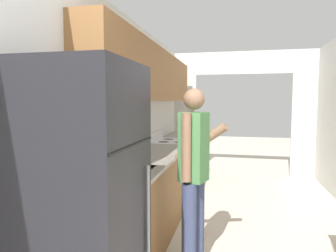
% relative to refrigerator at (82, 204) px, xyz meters
% --- Properties ---
extents(wall_left, '(0.38, 7.70, 2.50)m').
position_rel_refrigerator_xyz_m(wall_left, '(-0.29, 1.74, 0.63)').
color(wall_left, silver).
rests_on(wall_left, ground_plane).
extents(wall_far_with_doorway, '(3.19, 0.06, 2.50)m').
position_rel_refrigerator_xyz_m(wall_far_with_doorway, '(1.06, 4.61, 0.59)').
color(wall_far_with_doorway, silver).
rests_on(wall_far_with_doorway, ground_plane).
extents(counter_left, '(0.62, 3.87, 0.88)m').
position_rel_refrigerator_xyz_m(counter_left, '(-0.04, 2.15, -0.43)').
color(counter_left, brown).
rests_on(counter_left, ground_plane).
extents(refrigerator, '(0.70, 0.74, 1.74)m').
position_rel_refrigerator_xyz_m(refrigerator, '(0.00, 0.00, 0.00)').
color(refrigerator, black).
rests_on(refrigerator, ground_plane).
extents(range_oven, '(0.66, 0.77, 1.02)m').
position_rel_refrigerator_xyz_m(range_oven, '(-0.03, 2.96, -0.42)').
color(range_oven, white).
rests_on(range_oven, ground_plane).
extents(person, '(0.52, 0.44, 1.62)m').
position_rel_refrigerator_xyz_m(person, '(0.57, 0.93, -0.00)').
color(person, '#384266').
rests_on(person, ground_plane).
extents(knife, '(0.14, 0.31, 0.02)m').
position_rel_refrigerator_xyz_m(knife, '(0.02, 3.48, 0.02)').
color(knife, '#B7B7BC').
rests_on(knife, counter_left).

